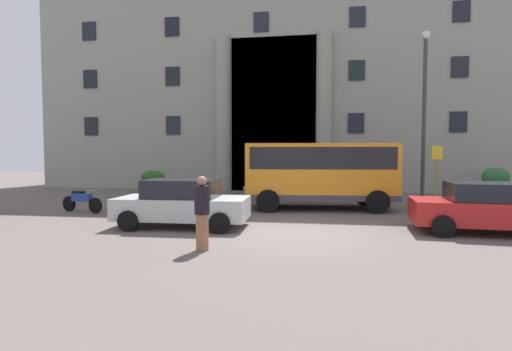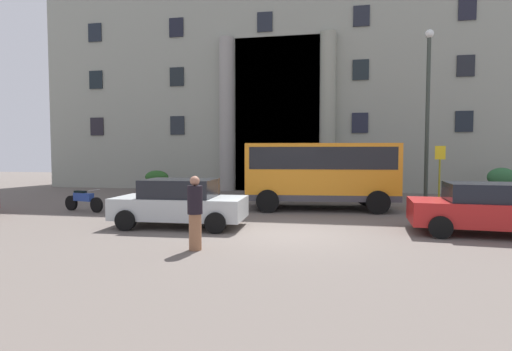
# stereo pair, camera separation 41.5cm
# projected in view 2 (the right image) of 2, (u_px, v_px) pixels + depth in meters

# --- Properties ---
(ground_plane) EXTENTS (80.00, 64.00, 0.12)m
(ground_plane) POSITION_uv_depth(u_px,v_px,m) (289.00, 237.00, 11.24)
(ground_plane) COLOR #605751
(office_building_facade) EXTENTS (35.45, 9.72, 18.66)m
(office_building_facade) POSITION_uv_depth(u_px,v_px,m) (315.00, 54.00, 27.87)
(office_building_facade) COLOR gray
(office_building_facade) RESTS_ON ground_plane
(orange_minibus) EXTENTS (6.23, 3.23, 2.71)m
(orange_minibus) POSITION_uv_depth(u_px,v_px,m) (320.00, 170.00, 16.41)
(orange_minibus) COLOR orange
(orange_minibus) RESTS_ON ground_plane
(bus_stop_sign) EXTENTS (0.44, 0.08, 2.65)m
(bus_stop_sign) POSITION_uv_depth(u_px,v_px,m) (440.00, 169.00, 17.54)
(bus_stop_sign) COLOR olive
(bus_stop_sign) RESTS_ON ground_plane
(hedge_planter_west) EXTENTS (1.49, 0.97, 1.30)m
(hedge_planter_west) POSITION_uv_depth(u_px,v_px,m) (157.00, 182.00, 23.44)
(hedge_planter_west) COLOR #6C625D
(hedge_planter_west) RESTS_ON ground_plane
(hedge_planter_entrance_left) EXTENTS (1.46, 0.99, 1.41)m
(hedge_planter_entrance_left) POSITION_uv_depth(u_px,v_px,m) (369.00, 185.00, 20.71)
(hedge_planter_entrance_left) COLOR gray
(hedge_planter_entrance_left) RESTS_ON ground_plane
(hedge_planter_far_west) EXTENTS (1.40, 0.90, 1.60)m
(hedge_planter_far_west) POSITION_uv_depth(u_px,v_px,m) (501.00, 184.00, 19.86)
(hedge_planter_far_west) COLOR gray
(hedge_planter_far_west) RESTS_ON ground_plane
(hedge_planter_east) EXTENTS (1.50, 0.93, 1.42)m
(hedge_planter_east) POSITION_uv_depth(u_px,v_px,m) (261.00, 182.00, 22.36)
(hedge_planter_east) COLOR slate
(hedge_planter_east) RESTS_ON ground_plane
(parked_compact_extra) EXTENTS (4.45, 2.29, 1.47)m
(parked_compact_extra) POSITION_uv_depth(u_px,v_px,m) (491.00, 209.00, 11.18)
(parked_compact_extra) COLOR #B31D1D
(parked_compact_extra) RESTS_ON ground_plane
(parked_sedan_second) EXTENTS (4.12, 2.11, 1.50)m
(parked_sedan_second) POSITION_uv_depth(u_px,v_px,m) (180.00, 203.00, 12.48)
(parked_sedan_second) COLOR #B2B7B8
(parked_sedan_second) RESTS_ON ground_plane
(motorcycle_near_kerb) EXTENTS (1.98, 0.76, 0.89)m
(motorcycle_near_kerb) POSITION_uv_depth(u_px,v_px,m) (83.00, 200.00, 15.75)
(motorcycle_near_kerb) COLOR black
(motorcycle_near_kerb) RESTS_ON ground_plane
(scooter_by_planter) EXTENTS (1.89, 0.77, 0.89)m
(scooter_by_planter) POSITION_uv_depth(u_px,v_px,m) (197.00, 202.00, 15.00)
(scooter_by_planter) COLOR black
(scooter_by_planter) RESTS_ON ground_plane
(pedestrian_child_trailing) EXTENTS (0.36, 0.36, 1.78)m
(pedestrian_child_trailing) POSITION_uv_depth(u_px,v_px,m) (195.00, 213.00, 9.41)
(pedestrian_child_trailing) COLOR #8F5F41
(pedestrian_child_trailing) RESTS_ON ground_plane
(lamppost_plaza_centre) EXTENTS (0.40, 0.40, 8.01)m
(lamppost_plaza_centre) POSITION_uv_depth(u_px,v_px,m) (428.00, 103.00, 18.38)
(lamppost_plaza_centre) COLOR #353E36
(lamppost_plaza_centre) RESTS_ON ground_plane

